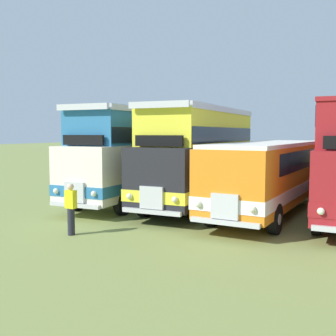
{
  "coord_description": "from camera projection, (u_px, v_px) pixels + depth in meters",
  "views": [
    {
      "loc": [
        -2.62,
        -17.39,
        3.4
      ],
      "look_at": [
        -11.73,
        0.37,
        1.67
      ],
      "focal_mm": 43.86,
      "sensor_mm": 36.0,
      "label": 1
    }
  ],
  "objects": [
    {
      "name": "marshal_person",
      "position": [
        71.0,
        209.0,
        13.55
      ],
      "size": [
        0.36,
        0.24,
        1.73
      ],
      "color": "#23232D",
      "rests_on": "ground"
    },
    {
      "name": "bus_first_in_row",
      "position": [
        141.0,
        153.0,
        20.51
      ],
      "size": [
        2.94,
        10.6,
        4.52
      ],
      "color": "silver",
      "rests_on": "ground"
    },
    {
      "name": "bus_second_in_row",
      "position": [
        201.0,
        155.0,
        18.89
      ],
      "size": [
        2.93,
        9.94,
        4.52
      ],
      "color": "black",
      "rests_on": "ground"
    },
    {
      "name": "bus_third_in_row",
      "position": [
        271.0,
        172.0,
        17.24
      ],
      "size": [
        2.97,
        10.53,
        2.99
      ],
      "color": "orange",
      "rests_on": "ground"
    }
  ]
}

